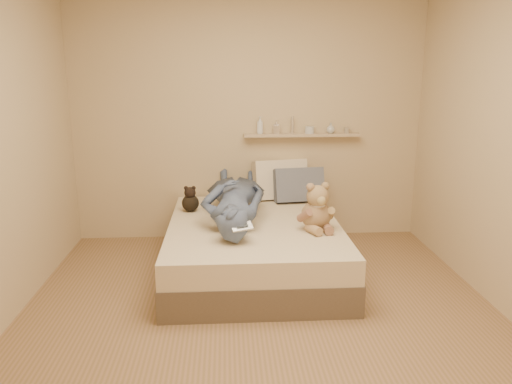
{
  "coord_description": "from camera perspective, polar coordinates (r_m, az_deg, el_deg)",
  "views": [
    {
      "loc": [
        -0.24,
        -3.26,
        1.79
      ],
      "look_at": [
        0.0,
        0.65,
        0.8
      ],
      "focal_mm": 35.0,
      "sensor_mm": 36.0,
      "label": 1
    }
  ],
  "objects": [
    {
      "name": "room",
      "position": [
        3.3,
        0.7,
        5.65
      ],
      "size": [
        3.8,
        3.8,
        3.8
      ],
      "color": "#8E6649",
      "rests_on": "ground"
    },
    {
      "name": "bed",
      "position": [
        4.48,
        -0.22,
        -6.28
      ],
      "size": [
        1.5,
        1.9,
        0.45
      ],
      "color": "brown",
      "rests_on": "floor"
    },
    {
      "name": "game_console",
      "position": [
        3.81,
        -1.65,
        -3.96
      ],
      "size": [
        0.19,
        0.14,
        0.06
      ],
      "color": "#B6B8BD",
      "rests_on": "bed"
    },
    {
      "name": "teddy_bear",
      "position": [
        4.19,
        6.98,
        -2.12
      ],
      "size": [
        0.34,
        0.34,
        0.41
      ],
      "color": "#8E704D",
      "rests_on": "bed"
    },
    {
      "name": "dark_plush",
      "position": [
        4.76,
        -7.52,
        -0.96
      ],
      "size": [
        0.16,
        0.16,
        0.25
      ],
      "color": "black",
      "rests_on": "bed"
    },
    {
      "name": "pillow_cream",
      "position": [
        5.18,
        2.79,
        1.45
      ],
      "size": [
        0.59,
        0.34,
        0.42
      ],
      "primitive_type": "cube",
      "rotation": [
        -0.21,
        0.0,
        0.2
      ],
      "color": "beige",
      "rests_on": "bed"
    },
    {
      "name": "pillow_grey",
      "position": [
        5.07,
        4.92,
        0.8
      ],
      "size": [
        0.53,
        0.29,
        0.37
      ],
      "primitive_type": "cube",
      "rotation": [
        -0.3,
        0.0,
        0.13
      ],
      "color": "slate",
      "rests_on": "bed"
    },
    {
      "name": "person",
      "position": [
        4.5,
        -2.52,
        -0.68
      ],
      "size": [
        0.65,
        1.58,
        0.37
      ],
      "primitive_type": "imported",
      "rotation": [
        0.0,
        0.0,
        3.09
      ],
      "color": "slate",
      "rests_on": "bed"
    },
    {
      "name": "wall_shelf",
      "position": [
        5.21,
        5.27,
        6.51
      ],
      "size": [
        1.2,
        0.12,
        0.03
      ],
      "primitive_type": "cube",
      "color": "tan",
      "rests_on": "wall_back"
    },
    {
      "name": "shelf_bottles",
      "position": [
        5.19,
        4.84,
        7.36
      ],
      "size": [
        0.98,
        0.12,
        0.18
      ],
      "color": "silver",
      "rests_on": "wall_shelf"
    }
  ]
}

